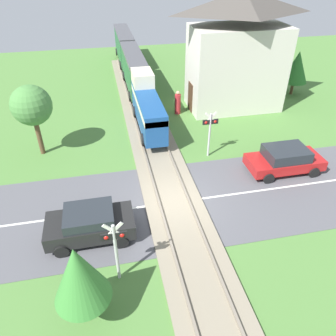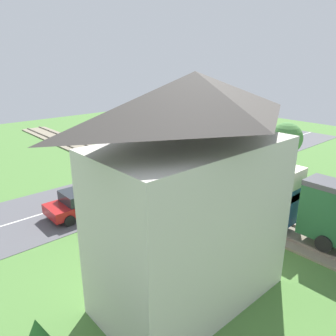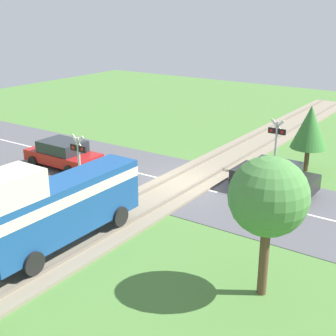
{
  "view_description": "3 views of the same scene",
  "coord_description": "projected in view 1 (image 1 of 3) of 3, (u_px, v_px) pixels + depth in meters",
  "views": [
    {
      "loc": [
        -2.78,
        -11.89,
        10.46
      ],
      "look_at": [
        0.0,
        1.29,
        1.2
      ],
      "focal_mm": 35.0,
      "sensor_mm": 36.0,
      "label": 1
    },
    {
      "loc": [
        14.23,
        17.27,
        8.41
      ],
      "look_at": [
        0.0,
        1.29,
        1.2
      ],
      "focal_mm": 35.0,
      "sensor_mm": 36.0,
      "label": 2
    },
    {
      "loc": [
        -11.14,
        17.44,
        8.04
      ],
      "look_at": [
        0.0,
        1.29,
        1.2
      ],
      "focal_mm": 50.0,
      "sensor_mm": 36.0,
      "label": 3
    }
  ],
  "objects": [
    {
      "name": "train",
      "position": [
        133.0,
        67.0,
        27.55
      ],
      "size": [
        1.58,
        22.37,
        3.18
      ],
      "color": "navy",
      "rests_on": "track_bed"
    },
    {
      "name": "crossing_signal_east_approach",
      "position": [
        210.0,
        128.0,
        18.52
      ],
      "size": [
        0.9,
        0.18,
        2.83
      ],
      "color": "#B7B7B7",
      "rests_on": "ground_plane"
    },
    {
      "name": "road_surface",
      "position": [
        173.0,
        203.0,
        15.98
      ],
      "size": [
        48.0,
        6.4,
        0.02
      ],
      "color": "#515156",
      "rests_on": "ground_plane"
    },
    {
      "name": "car_far_side",
      "position": [
        285.0,
        159.0,
        17.84
      ],
      "size": [
        4.07,
        2.0,
        1.43
      ],
      "color": "#A81919",
      "rests_on": "ground_plane"
    },
    {
      "name": "ground_plane",
      "position": [
        173.0,
        203.0,
        15.99
      ],
      "size": [
        60.0,
        60.0,
        0.0
      ],
      "primitive_type": "plane",
      "color": "#4C7A38"
    },
    {
      "name": "station_building",
      "position": [
        237.0,
        55.0,
        23.25
      ],
      "size": [
        7.18,
        3.93,
        8.04
      ],
      "color": "beige",
      "rests_on": "ground_plane"
    },
    {
      "name": "pedestrian_by_station",
      "position": [
        178.0,
        103.0,
        23.96
      ],
      "size": [
        0.43,
        0.43,
        1.74
      ],
      "color": "#B2282D",
      "rests_on": "ground_plane"
    },
    {
      "name": "crossing_signal_west_approach",
      "position": [
        115.0,
        244.0,
        11.39
      ],
      "size": [
        0.9,
        0.18,
        2.83
      ],
      "color": "#B7B7B7",
      "rests_on": "ground_plane"
    },
    {
      "name": "car_near_crossing",
      "position": [
        90.0,
        223.0,
        13.73
      ],
      "size": [
        3.66,
        1.94,
        1.44
      ],
      "color": "black",
      "rests_on": "ground_plane"
    },
    {
      "name": "tree_by_station",
      "position": [
        297.0,
        67.0,
        26.27
      ],
      "size": [
        2.03,
        2.03,
        3.51
      ],
      "color": "brown",
      "rests_on": "ground_plane"
    },
    {
      "name": "tree_beyond_track",
      "position": [
        79.0,
        274.0,
        9.78
      ],
      "size": [
        1.81,
        1.81,
        3.4
      ],
      "color": "brown",
      "rests_on": "ground_plane"
    },
    {
      "name": "track_bed",
      "position": [
        173.0,
        202.0,
        15.95
      ],
      "size": [
        2.8,
        48.0,
        0.24
      ],
      "color": "gray",
      "rests_on": "ground_plane"
    },
    {
      "name": "tree_roadside_hedge",
      "position": [
        31.0,
        106.0,
        18.07
      ],
      "size": [
        2.25,
        2.25,
        4.22
      ],
      "color": "brown",
      "rests_on": "ground_plane"
    }
  ]
}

